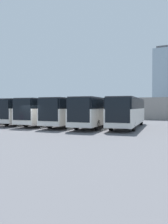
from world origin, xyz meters
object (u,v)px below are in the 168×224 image
object	(u,v)px
bus_4	(31,110)
bus_5	(9,110)
bus_3	(50,111)
bus_1	(97,111)
bus_2	(72,111)
bus_0	(128,111)

from	to	relation	value
bus_4	bus_5	xyz separation A→B (m)	(3.41, 0.54, 0.00)
bus_3	bus_5	size ratio (longest dim) A/B	1.00
bus_1	bus_4	bearing A→B (deg)	-8.97
bus_2	bus_5	size ratio (longest dim) A/B	1.00
bus_0	bus_5	size ratio (longest dim) A/B	1.00
bus_1	bus_4	size ratio (longest dim) A/B	1.00
bus_0	bus_2	xyz separation A→B (m)	(6.81, 0.63, 0.00)
bus_1	bus_5	bearing A→B (deg)	-5.48
bus_0	bus_5	xyz separation A→B (m)	(17.03, 0.50, 0.00)
bus_4	bus_5	size ratio (longest dim) A/B	1.00
bus_3	bus_2	bearing A→B (deg)	172.54
bus_1	bus_2	size ratio (longest dim) A/B	1.00
bus_5	bus_0	bearing A→B (deg)	177.62
bus_2	bus_3	size ratio (longest dim) A/B	1.00
bus_3	bus_4	bearing A→B (deg)	-11.84
bus_2	bus_0	bearing A→B (deg)	-178.78
bus_2	bus_5	bearing A→B (deg)	-4.78
bus_2	bus_5	distance (m)	10.22
bus_3	bus_5	distance (m)	6.81
bus_1	bus_0	bearing A→B (deg)	-170.23
bus_3	bus_4	xyz separation A→B (m)	(3.41, -0.47, 0.00)
bus_5	bus_4	bearing A→B (deg)	-175.07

